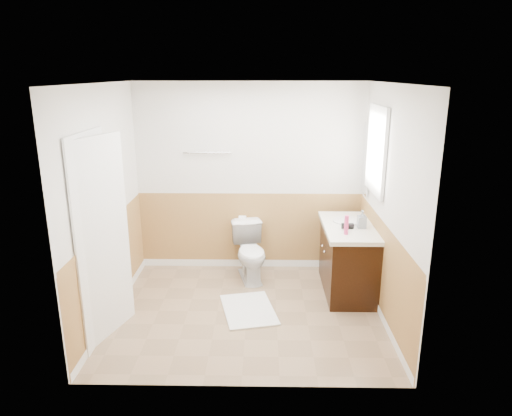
{
  "coord_description": "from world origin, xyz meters",
  "views": [
    {
      "loc": [
        0.19,
        -4.7,
        2.6
      ],
      "look_at": [
        0.1,
        0.25,
        1.15
      ],
      "focal_mm": 32.56,
      "sensor_mm": 36.0,
      "label": 1
    }
  ],
  "objects_px": {
    "vanity_cabinet": "(348,260)",
    "soap_dispenser": "(362,219)",
    "bath_mat": "(249,310)",
    "toilet": "(251,252)",
    "lotion_bottle": "(346,225)"
  },
  "relations": [
    {
      "from": "vanity_cabinet",
      "to": "soap_dispenser",
      "type": "distance_m",
      "value": 0.58
    },
    {
      "from": "soap_dispenser",
      "to": "bath_mat",
      "type": "bearing_deg",
      "value": -161.39
    },
    {
      "from": "toilet",
      "to": "vanity_cabinet",
      "type": "xyz_separation_m",
      "value": [
        1.19,
        -0.34,
        0.04
      ]
    },
    {
      "from": "soap_dispenser",
      "to": "toilet",
      "type": "bearing_deg",
      "value": 161.85
    },
    {
      "from": "lotion_bottle",
      "to": "soap_dispenser",
      "type": "bearing_deg",
      "value": 46.01
    },
    {
      "from": "lotion_bottle",
      "to": "toilet",
      "type": "bearing_deg",
      "value": 148.94
    },
    {
      "from": "lotion_bottle",
      "to": "vanity_cabinet",
      "type": "bearing_deg",
      "value": 72.47
    },
    {
      "from": "toilet",
      "to": "bath_mat",
      "type": "xyz_separation_m",
      "value": [
        0.0,
        -0.87,
        -0.35
      ]
    },
    {
      "from": "bath_mat",
      "to": "soap_dispenser",
      "type": "height_order",
      "value": "soap_dispenser"
    },
    {
      "from": "vanity_cabinet",
      "to": "toilet",
      "type": "bearing_deg",
      "value": 164.01
    },
    {
      "from": "toilet",
      "to": "soap_dispenser",
      "type": "xyz_separation_m",
      "value": [
        1.31,
        -0.43,
        0.59
      ]
    },
    {
      "from": "lotion_bottle",
      "to": "soap_dispenser",
      "type": "height_order",
      "value": "lotion_bottle"
    },
    {
      "from": "toilet",
      "to": "soap_dispenser",
      "type": "distance_m",
      "value": 1.5
    },
    {
      "from": "bath_mat",
      "to": "lotion_bottle",
      "type": "xyz_separation_m",
      "value": [
        1.09,
        0.21,
        0.95
      ]
    },
    {
      "from": "vanity_cabinet",
      "to": "soap_dispenser",
      "type": "xyz_separation_m",
      "value": [
        0.12,
        -0.09,
        0.56
      ]
    }
  ]
}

